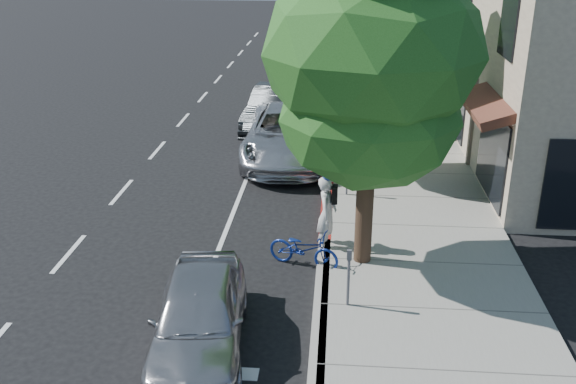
# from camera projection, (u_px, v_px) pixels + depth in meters

# --- Properties ---
(ground) EXTENTS (120.00, 120.00, 0.00)m
(ground) POSITION_uv_depth(u_px,v_px,m) (326.00, 227.00, 16.98)
(ground) COLOR black
(ground) RESTS_ON ground
(sidewalk) EXTENTS (4.60, 56.00, 0.15)m
(sidewalk) POSITION_uv_depth(u_px,v_px,m) (392.00, 137.00, 24.17)
(sidewalk) COLOR gray
(sidewalk) RESTS_ON ground
(curb) EXTENTS (0.30, 56.00, 0.15)m
(curb) POSITION_uv_depth(u_px,v_px,m) (331.00, 136.00, 24.34)
(curb) COLOR #9E998E
(curb) RESTS_ON ground
(curb_red_segment) EXTENTS (0.32, 4.00, 0.15)m
(curb_red_segment) POSITION_uv_depth(u_px,v_px,m) (327.00, 210.00, 17.88)
(curb_red_segment) COLOR maroon
(curb_red_segment) RESTS_ON ground
(storefront_building) EXTENTS (10.00, 36.00, 7.00)m
(storefront_building) POSITION_uv_depth(u_px,v_px,m) (532.00, 14.00, 31.57)
(storefront_building) COLOR beige
(storefront_building) RESTS_ON ground
(street_tree_0) EXTENTS (4.67, 4.67, 7.83)m
(street_tree_0) POSITION_uv_depth(u_px,v_px,m) (372.00, 57.00, 13.24)
(street_tree_0) COLOR black
(street_tree_0) RESTS_ON ground
(street_tree_1) EXTENTS (4.24, 4.24, 7.97)m
(street_tree_1) POSITION_uv_depth(u_px,v_px,m) (364.00, 13.00, 18.70)
(street_tree_1) COLOR black
(street_tree_1) RESTS_ON ground
(street_tree_2) EXTENTS (4.28, 4.28, 7.39)m
(street_tree_2) POSITION_uv_depth(u_px,v_px,m) (359.00, 7.00, 24.41)
(street_tree_2) COLOR black
(street_tree_2) RESTS_ON ground
(cyclist) EXTENTS (0.56, 0.76, 1.91)m
(cyclist) POSITION_uv_depth(u_px,v_px,m) (327.00, 214.00, 15.46)
(cyclist) COLOR silver
(cyclist) RESTS_ON ground
(bicycle) EXTENTS (1.83, 1.16, 0.91)m
(bicycle) POSITION_uv_depth(u_px,v_px,m) (304.00, 249.00, 14.85)
(bicycle) COLOR navy
(bicycle) RESTS_ON ground
(silver_suv) EXTENTS (3.03, 6.37, 1.76)m
(silver_suv) POSITION_uv_depth(u_px,v_px,m) (289.00, 134.00, 21.84)
(silver_suv) COLOR #BCBCC1
(silver_suv) RESTS_ON ground
(dark_sedan) EXTENTS (2.34, 5.26, 1.68)m
(dark_sedan) POSITION_uv_depth(u_px,v_px,m) (276.00, 108.00, 25.14)
(dark_sedan) COLOR black
(dark_sedan) RESTS_ON ground
(white_pickup) EXTENTS (2.67, 5.39, 1.51)m
(white_pickup) POSITION_uv_depth(u_px,v_px,m) (314.00, 56.00, 36.18)
(white_pickup) COLOR white
(white_pickup) RESTS_ON ground
(dark_suv_far) EXTENTS (2.06, 5.05, 1.71)m
(dark_suv_far) POSITION_uv_depth(u_px,v_px,m) (323.00, 53.00, 36.57)
(dark_suv_far) COLOR black
(dark_suv_far) RESTS_ON ground
(near_car_a) EXTENTS (2.10, 4.31, 1.42)m
(near_car_a) POSITION_uv_depth(u_px,v_px,m) (199.00, 316.00, 11.80)
(near_car_a) COLOR #A8A7AC
(near_car_a) RESTS_ON ground
(pedestrian) EXTENTS (0.89, 0.78, 1.56)m
(pedestrian) POSITION_uv_depth(u_px,v_px,m) (384.00, 108.00, 24.78)
(pedestrian) COLOR black
(pedestrian) RESTS_ON sidewalk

